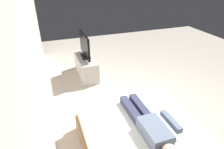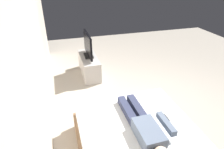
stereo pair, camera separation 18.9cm
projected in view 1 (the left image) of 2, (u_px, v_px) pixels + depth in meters
The scene contains 7 objects.
ground_plane at pixel (147, 112), 3.78m from camera, with size 10.00×10.00×0.00m, color #ADA393.
back_wall at pixel (35, 48), 2.91m from camera, with size 6.40×0.10×2.80m, color beige.
bed at pixel (146, 147), 2.72m from camera, with size 1.93×1.64×0.54m.
person at pixel (150, 125), 2.59m from camera, with size 1.26×0.46×0.18m.
remote at pixel (169, 115), 2.87m from camera, with size 0.15×0.04×0.02m, color black.
tv_stand at pixel (86, 66), 4.99m from camera, with size 1.10×0.40×0.50m, color #B7B2AD.
tv at pixel (85, 46), 4.73m from camera, with size 0.88×0.20×0.59m.
Camera 1 is at (-2.57, 1.63, 2.45)m, focal length 31.33 mm.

